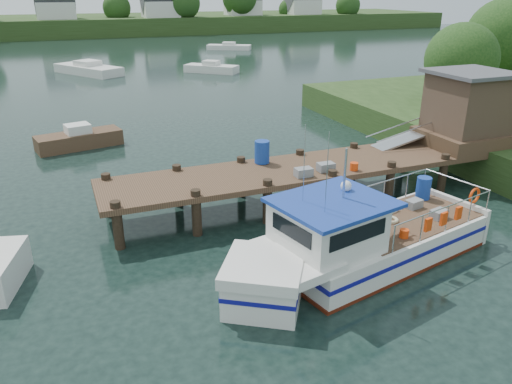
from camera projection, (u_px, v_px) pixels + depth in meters
name	position (u px, v px, depth m)	size (l,w,h in m)	color
ground_plane	(266.00, 206.00, 18.61)	(160.00, 160.00, 0.00)	black
far_shore	(87.00, 22.00, 88.65)	(140.00, 42.55, 9.22)	#2C451C
dock	(416.00, 131.00, 20.00)	(16.60, 3.00, 4.78)	#4C3524
lobster_boat	(356.00, 243.00, 14.20)	(9.29, 4.36, 4.46)	silver
moored_rowboat	(79.00, 139.00, 25.36)	(4.36, 2.27, 1.21)	#4C3524
moored_far	(229.00, 47.00, 66.21)	(5.96, 4.46, 0.97)	silver
moored_b	(211.00, 68.00, 48.06)	(5.00, 4.73, 1.14)	silver
moored_c	(406.00, 94.00, 36.32)	(8.05, 5.54, 1.21)	silver
moored_d	(88.00, 69.00, 47.23)	(6.07, 7.66, 1.27)	silver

